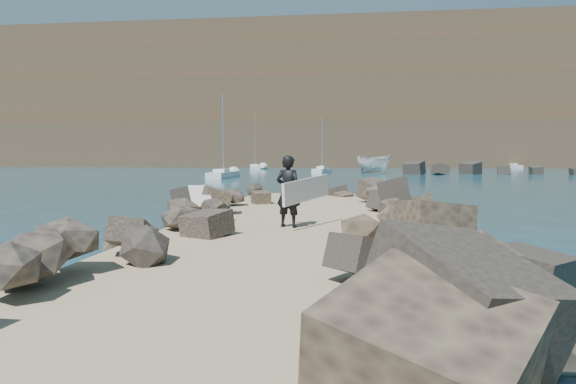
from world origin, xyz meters
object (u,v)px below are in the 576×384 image
at_px(surfboard_resting, 200,201).
at_px(surfer_with_board, 291,191).
at_px(boat_imported, 374,164).
at_px(sailboat_f, 513,167).

relative_size(surfboard_resting, surfer_with_board, 1.15).
bearing_deg(surfboard_resting, boat_imported, 61.08).
height_order(surfer_with_board, sailboat_f, sailboat_f).
bearing_deg(sailboat_f, surfer_with_board, -109.64).
height_order(surfboard_resting, surfer_with_board, surfer_with_board).
height_order(surfboard_resting, sailboat_f, sailboat_f).
bearing_deg(surfboard_resting, surfer_with_board, -57.02).
distance_m(boat_imported, surfer_with_board, 58.17).
bearing_deg(sailboat_f, boat_imported, -130.45).
bearing_deg(boat_imported, sailboat_f, 13.90).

